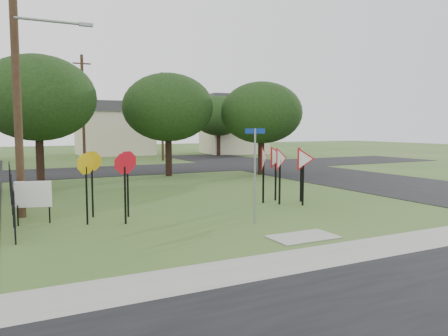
# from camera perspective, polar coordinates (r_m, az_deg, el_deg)

# --- Properties ---
(ground) EXTENTS (140.00, 140.00, 0.00)m
(ground) POSITION_cam_1_polar(r_m,az_deg,el_deg) (15.16, 4.81, -6.99)
(ground) COLOR #365821
(sidewalk) EXTENTS (30.00, 1.60, 0.02)m
(sidewalk) POSITION_cam_1_polar(r_m,az_deg,el_deg) (11.89, 15.63, -10.58)
(sidewalk) COLOR gray
(sidewalk) RESTS_ON ground
(planting_strip) EXTENTS (30.00, 0.80, 0.02)m
(planting_strip) POSITION_cam_1_polar(r_m,az_deg,el_deg) (11.07, 19.91, -11.90)
(planting_strip) COLOR #365821
(planting_strip) RESTS_ON ground
(street_right) EXTENTS (8.00, 50.00, 0.02)m
(street_right) POSITION_cam_1_polar(r_m,az_deg,el_deg) (30.20, 14.34, -0.97)
(street_right) COLOR black
(street_right) RESTS_ON ground
(street_far) EXTENTS (60.00, 8.00, 0.02)m
(street_far) POSITION_cam_1_polar(r_m,az_deg,el_deg) (33.68, -13.28, -0.31)
(street_far) COLOR black
(street_far) RESTS_ON ground
(curb_pad) EXTENTS (2.00, 1.20, 0.02)m
(curb_pad) POSITION_cam_1_polar(r_m,az_deg,el_deg) (13.22, 10.32, -8.85)
(curb_pad) COLOR gray
(curb_pad) RESTS_ON ground
(street_name_sign) EXTENTS (0.61, 0.29, 3.19)m
(street_name_sign) POSITION_cam_1_polar(r_m,az_deg,el_deg) (14.58, 4.05, -0.23)
(street_name_sign) COLOR gray
(street_name_sign) RESTS_ON ground
(stop_sign_cluster) EXTENTS (2.23, 1.76, 2.40)m
(stop_sign_cluster) POSITION_cam_1_polar(r_m,az_deg,el_deg) (15.55, -14.97, -0.18)
(stop_sign_cluster) COLOR black
(stop_sign_cluster) RESTS_ON ground
(yield_sign_cluster) EXTENTS (2.54, 1.72, 2.47)m
(yield_sign_cluster) POSITION_cam_1_polar(r_m,az_deg,el_deg) (18.74, 7.94, 0.95)
(yield_sign_cluster) COLOR black
(yield_sign_cluster) RESTS_ON ground
(info_board) EXTENTS (1.13, 0.38, 1.46)m
(info_board) POSITION_cam_1_polar(r_m,az_deg,el_deg) (15.82, -23.66, -3.33)
(info_board) COLOR black
(info_board) RESTS_ON ground
(utility_pole_main) EXTENTS (3.55, 0.33, 10.00)m
(utility_pole_main) POSITION_cam_1_polar(r_m,az_deg,el_deg) (17.23, -25.32, 11.43)
(utility_pole_main) COLOR #473121
(utility_pole_main) RESTS_ON ground
(far_pole_a) EXTENTS (1.40, 0.24, 9.00)m
(far_pole_a) POSITION_cam_1_polar(r_m,az_deg,el_deg) (37.09, -17.92, 7.18)
(far_pole_a) COLOR #473121
(far_pole_a) RESTS_ON ground
(far_pole_b) EXTENTS (1.40, 0.24, 8.50)m
(far_pole_b) POSITION_cam_1_polar(r_m,az_deg,el_deg) (42.90, -8.06, 6.76)
(far_pole_b) COLOR #473121
(far_pole_b) RESTS_ON ground
(fence_run) EXTENTS (0.05, 11.55, 1.50)m
(fence_run) POSITION_cam_1_polar(r_m,az_deg,el_deg) (19.02, -26.03, -2.60)
(fence_run) COLOR black
(fence_run) RESTS_ON ground
(house_mid) EXTENTS (8.40, 8.40, 6.20)m
(house_mid) POSITION_cam_1_polar(r_m,az_deg,el_deg) (53.91, -14.18, 5.07)
(house_mid) COLOR beige
(house_mid) RESTS_ON ground
(house_right) EXTENTS (8.30, 8.30, 7.20)m
(house_right) POSITION_cam_1_polar(r_m,az_deg,el_deg) (55.02, 1.20, 5.75)
(house_right) COLOR beige
(house_right) RESTS_ON ground
(tree_near_left) EXTENTS (6.40, 6.40, 7.27)m
(tree_near_left) POSITION_cam_1_polar(r_m,az_deg,el_deg) (26.72, -23.16, 8.39)
(tree_near_left) COLOR black
(tree_near_left) RESTS_ON ground
(tree_near_mid) EXTENTS (6.00, 6.00, 6.80)m
(tree_near_mid) POSITION_cam_1_polar(r_m,az_deg,el_deg) (29.32, -7.32, 7.84)
(tree_near_mid) COLOR black
(tree_near_mid) RESTS_ON ground
(tree_near_right) EXTENTS (5.60, 5.60, 6.33)m
(tree_near_right) POSITION_cam_1_polar(r_m,az_deg,el_deg) (30.09, 4.92, 7.19)
(tree_near_right) COLOR black
(tree_near_right) RESTS_ON ground
(tree_far_right) EXTENTS (6.00, 6.00, 6.80)m
(tree_far_right) POSITION_cam_1_polar(r_m,az_deg,el_deg) (49.66, -0.73, 6.83)
(tree_far_right) COLOR black
(tree_far_right) RESTS_ON ground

